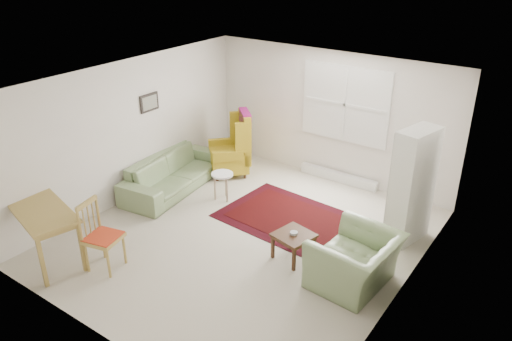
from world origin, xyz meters
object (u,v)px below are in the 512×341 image
Objects in this scene: sofa at (173,167)px; cabinet at (412,186)px; armchair at (355,256)px; desk at (46,235)px; stool at (223,186)px; wingback_chair at (228,144)px; desk_chair at (103,236)px; coffee_table at (293,246)px.

sofa is 4.31m from cabinet.
desk is at bearing -57.60° from armchair.
armchair is 3.12m from stool.
stool is 0.29× the size of cabinet.
sofa is 4.26× the size of stool.
armchair is 0.88× the size of wingback_chair.
cabinet is at bearing 41.26° from desk.
armchair is 0.86× the size of desk.
stool is 3.31m from cabinet.
desk_chair is at bearing -121.68° from cabinet.
stool is (-2.01, 0.85, 0.05)m from coffee_table.
desk_chair is (-0.07, -2.58, 0.26)m from stool.
cabinet is 4.61m from desk_chair.
cabinet reaches higher than stool.
wingback_chair is at bearing -5.07° from desk_chair.
coffee_table is (-0.98, 0.03, -0.23)m from armchair.
desk is at bearing -51.60° from wingback_chair.
sofa is 1.22× the size of cabinet.
desk is (-3.91, -2.05, -0.03)m from armchair.
wingback_chair is 2.48× the size of stool.
armchair is 2.22× the size of coffee_table.
desk is at bearing 174.98° from sofa.
armchair is at bearing -1.93° from coffee_table.
coffee_table is 3.60m from desk.
wingback_chair is 2.54× the size of coffee_table.
desk_chair is at bearing -140.12° from coffee_table.
desk_chair reaches higher than stool.
cabinet is at bearing 178.00° from armchair.
stool is 3.08m from desk.
stool is 0.50× the size of desk_chair.
wingback_chair is 3.77m from cabinet.
cabinet reaches higher than armchair.
wingback_chair is at bearing 122.05° from stool.
armchair is at bearing -106.73° from sofa.
sofa is at bearing -94.89° from armchair.
desk is (-4.10, -3.59, -0.50)m from cabinet.
wingback_chair is at bearing -28.81° from sofa.
stool is at bearing -154.90° from cabinet.
desk_chair is (0.85, 0.35, 0.10)m from desk.
coffee_table is 0.98× the size of stool.
armchair is at bearing -16.39° from stool.
wingback_chair reaches higher than armchair.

